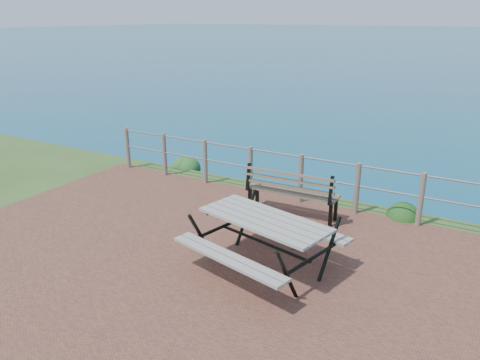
{
  "coord_description": "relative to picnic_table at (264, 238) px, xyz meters",
  "views": [
    {
      "loc": [
        3.34,
        -4.93,
        3.61
      ],
      "look_at": [
        -0.68,
        2.1,
        0.75
      ],
      "focal_mm": 35.0,
      "sensor_mm": 36.0,
      "label": 1
    }
  ],
  "objects": [
    {
      "name": "picnic_table",
      "position": [
        0.0,
        0.0,
        0.0
      ],
      "size": [
        2.08,
        1.66,
        0.82
      ],
      "rotation": [
        0.0,
        0.0,
        -0.23
      ],
      "color": "gray",
      "rests_on": "ground"
    },
    {
      "name": "park_bench",
      "position": [
        -0.44,
        2.03,
        0.12
      ],
      "size": [
        1.75,
        0.5,
        0.98
      ],
      "rotation": [
        0.0,
        0.0,
        0.04
      ],
      "color": "brown",
      "rests_on": "ground"
    },
    {
      "name": "ground",
      "position": [
        -0.57,
        -0.61,
        -0.52
      ],
      "size": [
        10.0,
        7.0,
        0.12
      ],
      "primitive_type": "cube",
      "color": "brown",
      "rests_on": "ground"
    },
    {
      "name": "shrub_lip_east",
      "position": [
        1.4,
        3.13,
        -0.52
      ],
      "size": [
        0.66,
        0.66,
        0.36
      ],
      "primitive_type": "ellipsoid",
      "color": "#164818",
      "rests_on": "ground"
    },
    {
      "name": "safety_railing",
      "position": [
        -0.57,
        2.74,
        0.05
      ],
      "size": [
        9.4,
        0.1,
        1.0
      ],
      "color": "#6B5B4C",
      "rests_on": "ground"
    },
    {
      "name": "shrub_lip_west",
      "position": [
        -3.92,
        3.58,
        -0.52
      ],
      "size": [
        0.69,
        0.69,
        0.4
      ],
      "primitive_type": "ellipsoid",
      "color": "#215921",
      "rests_on": "ground"
    }
  ]
}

